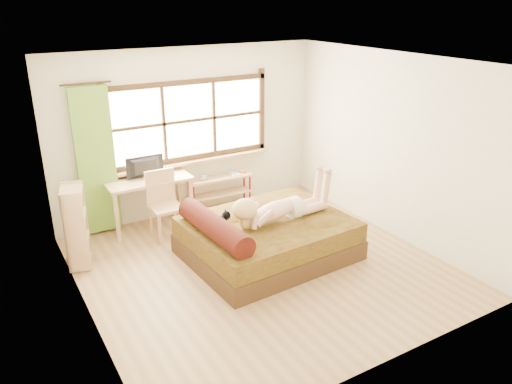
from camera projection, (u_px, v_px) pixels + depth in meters
floor at (261, 266)px, 6.75m from camera, size 4.50×4.50×0.00m
ceiling at (262, 62)px, 5.76m from camera, size 4.50×4.50×0.00m
wall_back at (190, 133)px, 8.05m from camera, size 4.50×0.00×4.50m
wall_front at (391, 244)px, 4.45m from camera, size 4.50×0.00×4.50m
wall_left at (77, 208)px, 5.19m from camera, size 0.00×4.50×4.50m
wall_right at (393, 147)px, 7.31m from camera, size 0.00×4.50×4.50m
window at (190, 123)px, 7.97m from camera, size 2.80×0.16×1.46m
curtain at (96, 161)px, 7.30m from camera, size 0.55×0.10×2.20m
bed at (265, 238)px, 6.90m from camera, size 2.25×1.85×0.82m
woman at (280, 198)px, 6.75m from camera, size 1.53×0.52×0.65m
kitten at (218, 220)px, 6.53m from camera, size 0.33×0.15×0.26m
desk at (149, 185)px, 7.65m from camera, size 1.29×0.60×0.81m
monitor at (146, 167)px, 7.59m from camera, size 0.59×0.08×0.34m
chair at (164, 200)px, 7.47m from camera, size 0.45×0.45×1.01m
pipe_shelf at (220, 185)px, 8.46m from camera, size 1.14×0.34×0.64m
cup at (203, 177)px, 8.24m from camera, size 0.13×0.13×0.10m
book at (230, 175)px, 8.49m from camera, size 0.19×0.25×0.02m
bookshelf at (76, 226)px, 6.60m from camera, size 0.38×0.54×1.11m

